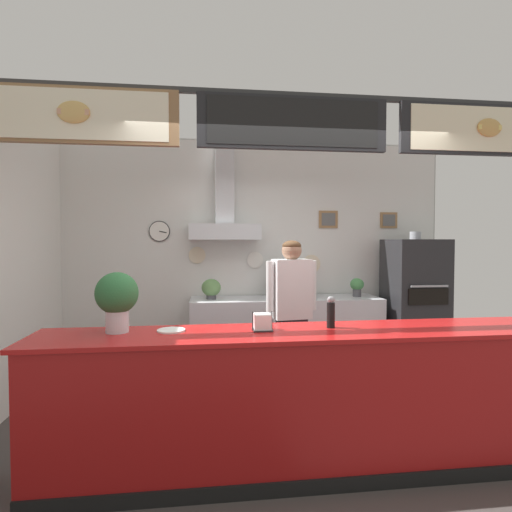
% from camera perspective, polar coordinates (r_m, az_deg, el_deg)
% --- Properties ---
extents(ground_plane, '(6.15, 6.15, 0.00)m').
position_cam_1_polar(ground_plane, '(3.68, 4.61, -24.23)').
color(ground_plane, '#3F3A38').
extents(back_wall_assembly, '(5.12, 2.52, 2.97)m').
position_cam_1_polar(back_wall_assembly, '(5.37, -0.13, 1.51)').
color(back_wall_assembly, '#9E9E99').
rests_on(back_wall_assembly, ground_plane).
extents(service_counter, '(3.70, 0.60, 1.00)m').
position_cam_1_polar(service_counter, '(3.07, 6.46, -19.56)').
color(service_counter, maroon).
rests_on(service_counter, ground_plane).
extents(back_prep_counter, '(2.42, 0.63, 0.91)m').
position_cam_1_polar(back_prep_counter, '(5.31, 4.21, -10.80)').
color(back_prep_counter, silver).
rests_on(back_prep_counter, ground_plane).
extents(pizza_oven, '(0.68, 0.68, 1.75)m').
position_cam_1_polar(pizza_oven, '(5.65, 21.40, -6.19)').
color(pizza_oven, '#232326').
rests_on(pizza_oven, ground_plane).
extents(shop_worker, '(0.52, 0.27, 1.64)m').
position_cam_1_polar(shop_worker, '(4.12, 5.02, -8.20)').
color(shop_worker, '#232328').
rests_on(shop_worker, ground_plane).
extents(espresso_machine, '(0.53, 0.47, 0.41)m').
position_cam_1_polar(espresso_machine, '(5.19, 4.91, -3.70)').
color(espresso_machine, '#B7BABF').
rests_on(espresso_machine, back_prep_counter).
extents(potted_thyme, '(0.18, 0.18, 0.24)m').
position_cam_1_polar(potted_thyme, '(5.47, 14.03, -4.10)').
color(potted_thyme, '#4C4C51').
rests_on(potted_thyme, back_prep_counter).
extents(potted_rosemary, '(0.24, 0.24, 0.25)m').
position_cam_1_polar(potted_rosemary, '(5.09, -6.32, -4.53)').
color(potted_rosemary, '#4C4C51').
rests_on(potted_rosemary, back_prep_counter).
extents(condiment_plate, '(0.19, 0.19, 0.01)m').
position_cam_1_polar(condiment_plate, '(2.94, -11.85, -10.20)').
color(condiment_plate, white).
rests_on(condiment_plate, service_counter).
extents(pepper_grinder, '(0.06, 0.06, 0.23)m').
position_cam_1_polar(pepper_grinder, '(3.02, 10.49, -7.80)').
color(pepper_grinder, black).
rests_on(pepper_grinder, service_counter).
extents(basil_vase, '(0.29, 0.29, 0.42)m').
position_cam_1_polar(basil_vase, '(2.97, -18.98, -5.63)').
color(basil_vase, silver).
rests_on(basil_vase, service_counter).
extents(napkin_holder, '(0.14, 0.14, 0.13)m').
position_cam_1_polar(napkin_holder, '(2.90, 0.90, -9.36)').
color(napkin_holder, '#262628').
rests_on(napkin_holder, service_counter).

